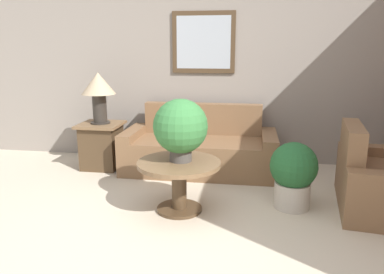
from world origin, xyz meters
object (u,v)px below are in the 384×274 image
at_px(table_lamp, 99,89).
at_px(potted_plant_on_table, 181,127).
at_px(armchair, 384,183).
at_px(couch_main, 200,150).
at_px(potted_plant_floor, 293,173).
at_px(side_table, 102,145).
at_px(coffee_table, 179,175).

relative_size(table_lamp, potted_plant_on_table, 1.10).
bearing_deg(armchair, potted_plant_on_table, 107.07).
height_order(couch_main, potted_plant_on_table, potted_plant_on_table).
xyz_separation_m(armchair, potted_plant_floor, (-0.87, -0.09, 0.09)).
distance_m(couch_main, potted_plant_floor, 1.46).
bearing_deg(table_lamp, side_table, 0.00).
distance_m(table_lamp, potted_plant_floor, 2.62).
bearing_deg(side_table, potted_plant_on_table, -42.07).
bearing_deg(side_table, armchair, -14.60).
bearing_deg(side_table, table_lamp, 180.00).
distance_m(couch_main, coffee_table, 1.25).
bearing_deg(potted_plant_on_table, armchair, 9.03).
bearing_deg(armchair, side_table, 83.44).
height_order(coffee_table, potted_plant_on_table, potted_plant_on_table).
relative_size(armchair, potted_plant_floor, 1.88).
bearing_deg(potted_plant_on_table, couch_main, 89.15).
bearing_deg(armchair, couch_main, 72.71).
bearing_deg(couch_main, potted_plant_on_table, -90.85).
distance_m(couch_main, side_table, 1.29).
distance_m(side_table, potted_plant_floor, 2.53).
xyz_separation_m(side_table, table_lamp, (-0.00, 0.00, 0.74)).
distance_m(coffee_table, potted_plant_floor, 1.12).
height_order(armchair, potted_plant_floor, armchair).
distance_m(side_table, table_lamp, 0.74).
relative_size(armchair, side_table, 2.10).
distance_m(couch_main, potted_plant_on_table, 1.34).
xyz_separation_m(armchair, coffee_table, (-1.96, -0.34, 0.09)).
distance_m(coffee_table, table_lamp, 1.85).
height_order(armchair, side_table, armchair).
relative_size(armchair, potted_plant_on_table, 2.09).
distance_m(couch_main, armchair, 2.14).
distance_m(armchair, potted_plant_floor, 0.88).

